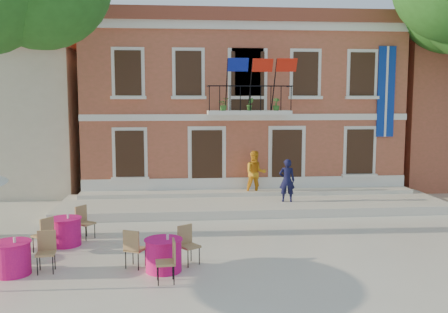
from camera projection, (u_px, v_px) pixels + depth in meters
ground at (205, 244)px, 13.90m from camera, size 90.00×90.00×0.00m
main_building at (236, 104)px, 23.52m from camera, size 13.50×9.59×7.50m
terrace at (253, 204)px, 18.42m from camera, size 14.00×3.40×0.30m
pedestrian_navy at (287, 180)px, 18.08m from camera, size 0.62×0.46×1.56m
pedestrian_orange at (255, 173)px, 19.25m from camera, size 0.86×0.67×1.73m
cafe_table_1 at (164, 253)px, 11.66m from camera, size 1.87×1.70×0.95m
cafe_table_2 at (12, 257)px, 11.43m from camera, size 1.95×0.90×0.95m
cafe_table_3 at (65, 230)px, 13.72m from camera, size 1.49×1.79×0.95m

